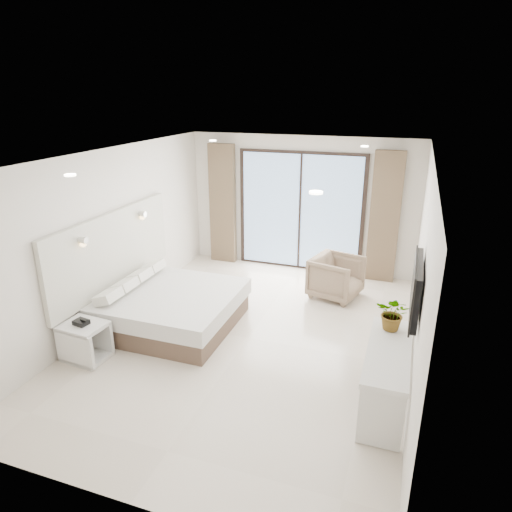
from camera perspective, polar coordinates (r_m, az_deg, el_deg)
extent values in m
plane|color=beige|center=(6.97, -0.98, -10.21)|extent=(6.20, 6.20, 0.00)
cube|color=silver|center=(9.25, 5.63, 6.45)|extent=(4.60, 0.02, 2.70)
cube|color=silver|center=(3.94, -17.31, -14.32)|extent=(4.60, 0.02, 2.70)
cube|color=silver|center=(7.47, -17.86, 2.24)|extent=(0.02, 6.20, 2.70)
cube|color=silver|center=(6.05, 19.88, -2.16)|extent=(0.02, 6.20, 2.70)
cube|color=white|center=(6.07, -1.13, 12.36)|extent=(4.60, 6.20, 0.02)
cube|color=beige|center=(7.50, -17.43, 0.73)|extent=(0.08, 3.00, 1.20)
cube|color=black|center=(5.09, 19.50, -3.86)|extent=(0.06, 1.00, 0.58)
cube|color=black|center=(5.09, 19.05, -3.81)|extent=(0.02, 1.04, 0.62)
cube|color=black|center=(9.25, 5.55, 5.50)|extent=(2.56, 0.04, 2.42)
cube|color=#8FB5E5|center=(9.23, 5.51, 5.46)|extent=(2.40, 0.01, 2.30)
cube|color=brown|center=(9.65, -4.21, 6.46)|extent=(0.55, 0.14, 2.50)
cube|color=brown|center=(8.91, 15.77, 4.59)|extent=(0.55, 0.14, 2.50)
cylinder|color=white|center=(5.19, -22.22, 9.35)|extent=(0.12, 0.12, 0.02)
cylinder|color=white|center=(4.01, 7.51, 7.88)|extent=(0.12, 0.12, 0.02)
cylinder|color=white|center=(8.22, -5.43, 14.17)|extent=(0.12, 0.12, 0.02)
cylinder|color=white|center=(7.53, 13.42, 13.19)|extent=(0.12, 0.12, 0.02)
cube|color=brown|center=(7.38, -10.53, -7.38)|extent=(1.92, 1.83, 0.31)
cube|color=silver|center=(7.26, -10.67, -5.42)|extent=(2.00, 1.91, 0.25)
cube|color=silver|center=(7.05, -17.96, -5.13)|extent=(0.28, 0.38, 0.14)
cube|color=silver|center=(7.35, -16.07, -3.87)|extent=(0.28, 0.38, 0.14)
cube|color=silver|center=(7.67, -14.29, -2.68)|extent=(0.28, 0.38, 0.14)
cube|color=silver|center=(7.99, -12.70, -1.61)|extent=(0.28, 0.38, 0.14)
cube|color=silver|center=(6.67, -20.84, -8.18)|extent=(0.61, 0.52, 0.05)
cube|color=silver|center=(6.90, -20.35, -11.65)|extent=(0.61, 0.52, 0.05)
cube|color=silver|center=(6.65, -21.72, -10.79)|extent=(0.58, 0.10, 0.47)
cube|color=silver|center=(6.92, -19.49, -9.21)|extent=(0.58, 0.10, 0.47)
cube|color=black|center=(6.65, -21.01, -7.74)|extent=(0.21, 0.18, 0.06)
cube|color=silver|center=(5.45, 16.27, -11.42)|extent=(0.48, 1.52, 0.06)
cube|color=silver|center=(5.11, 15.28, -19.01)|extent=(0.46, 0.06, 0.71)
cube|color=silver|center=(6.24, 16.35, -11.26)|extent=(0.46, 0.06, 0.71)
imported|color=#33662D|center=(5.78, 16.78, -7.30)|extent=(0.47, 0.51, 0.34)
imported|color=#836656|center=(8.23, 10.01, -2.38)|extent=(0.93, 0.97, 0.83)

